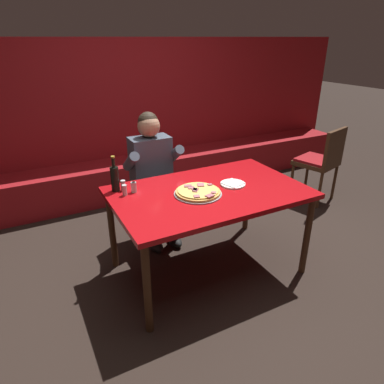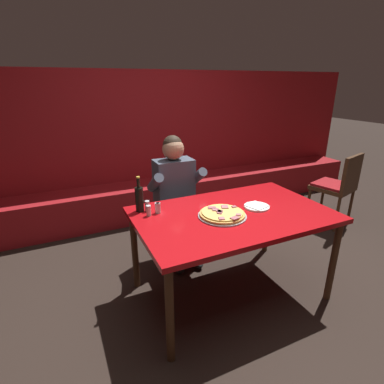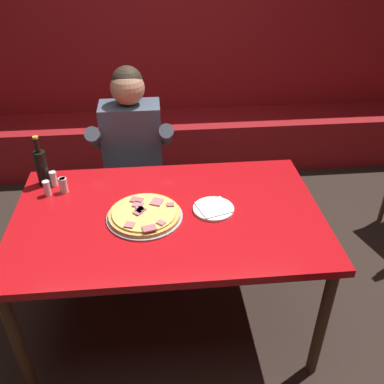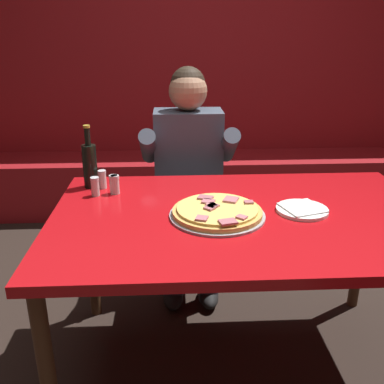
% 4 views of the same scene
% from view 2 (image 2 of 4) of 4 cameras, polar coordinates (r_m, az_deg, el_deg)
% --- Properties ---
extents(ground_plane, '(24.00, 24.00, 0.00)m').
position_cam_2_polar(ground_plane, '(2.82, 7.08, -18.25)').
color(ground_plane, black).
extents(booth_wall_panel, '(6.80, 0.16, 1.90)m').
position_cam_2_polar(booth_wall_panel, '(4.28, -8.03, 9.34)').
color(booth_wall_panel, maroon).
rests_on(booth_wall_panel, ground_plane).
extents(booth_bench, '(6.46, 0.48, 0.46)m').
position_cam_2_polar(booth_bench, '(4.19, -6.24, -1.12)').
color(booth_bench, maroon).
rests_on(booth_bench, ground_plane).
extents(main_dining_table, '(1.56, 0.97, 0.77)m').
position_cam_2_polar(main_dining_table, '(2.45, 7.78, -5.40)').
color(main_dining_table, '#422816').
rests_on(main_dining_table, ground_plane).
extents(pizza, '(0.38, 0.38, 0.05)m').
position_cam_2_polar(pizza, '(2.34, 5.79, -4.21)').
color(pizza, '#9E9EA3').
rests_on(pizza, main_dining_table).
extents(plate_white_paper, '(0.21, 0.21, 0.02)m').
position_cam_2_polar(plate_white_paper, '(2.55, 12.22, -2.70)').
color(plate_white_paper, white).
rests_on(plate_white_paper, main_dining_table).
extents(beer_bottle, '(0.07, 0.07, 0.29)m').
position_cam_2_polar(beer_bottle, '(2.42, -10.01, -1.20)').
color(beer_bottle, black).
rests_on(beer_bottle, main_dining_table).
extents(shaker_parmesan, '(0.04, 0.04, 0.09)m').
position_cam_2_polar(shaker_parmesan, '(2.40, -6.63, -3.11)').
color(shaker_parmesan, silver).
rests_on(shaker_parmesan, main_dining_table).
extents(shaker_red_pepper_flakes, '(0.04, 0.04, 0.09)m').
position_cam_2_polar(shaker_red_pepper_flakes, '(2.44, -8.51, -2.73)').
color(shaker_red_pepper_flakes, silver).
rests_on(shaker_red_pepper_flakes, main_dining_table).
extents(shaker_black_pepper, '(0.04, 0.04, 0.09)m').
position_cam_2_polar(shaker_black_pepper, '(2.35, -8.25, -3.63)').
color(shaker_black_pepper, silver).
rests_on(shaker_black_pepper, main_dining_table).
extents(shaker_oregano, '(0.04, 0.04, 0.09)m').
position_cam_2_polar(shaker_oregano, '(2.39, -6.44, -3.11)').
color(shaker_oregano, silver).
rests_on(shaker_oregano, main_dining_table).
extents(diner_seated_blue_shirt, '(0.53, 0.53, 1.27)m').
position_cam_2_polar(diner_seated_blue_shirt, '(2.94, -2.81, -0.54)').
color(diner_seated_blue_shirt, black).
rests_on(diner_seated_blue_shirt, ground_plane).
extents(dining_chair_near_right, '(0.54, 0.54, 0.93)m').
position_cam_2_polar(dining_chair_near_right, '(4.16, 26.24, 1.51)').
color(dining_chair_near_right, '#422816').
rests_on(dining_chair_near_right, ground_plane).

